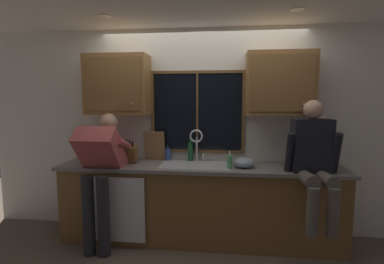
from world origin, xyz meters
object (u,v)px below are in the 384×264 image
at_px(cutting_board, 154,146).
at_px(mixing_bowl, 244,163).
at_px(soap_dispenser, 230,162).
at_px(knife_block, 131,154).
at_px(bottle_green_glass, 190,151).
at_px(bottle_tall_clear, 168,154).
at_px(person_standing, 101,166).
at_px(person_sitting_on_counter, 314,157).

distance_m(cutting_board, mixing_bowl, 1.14).
bearing_deg(mixing_bowl, soap_dispenser, -156.52).
bearing_deg(knife_block, cutting_board, 40.06).
bearing_deg(bottle_green_glass, bottle_tall_clear, -178.08).
height_order(person_standing, cutting_board, person_standing).
relative_size(cutting_board, soap_dispenser, 1.89).
bearing_deg(mixing_bowl, person_sitting_on_counter, -17.82).
xyz_separation_m(cutting_board, mixing_bowl, (1.10, -0.26, -0.13)).
xyz_separation_m(knife_block, soap_dispenser, (1.17, -0.13, -0.03)).
bearing_deg(bottle_tall_clear, person_standing, -142.05).
bearing_deg(bottle_green_glass, person_sitting_on_counter, -20.42).
bearing_deg(person_sitting_on_counter, person_standing, -179.42).
bearing_deg(cutting_board, mixing_bowl, -13.34).
bearing_deg(soap_dispenser, person_sitting_on_counter, -10.07).
height_order(person_sitting_on_counter, bottle_green_glass, person_sitting_on_counter).
distance_m(knife_block, soap_dispenser, 1.18).
bearing_deg(person_sitting_on_counter, bottle_tall_clear, 163.28).
bearing_deg(person_sitting_on_counter, mixing_bowl, 162.18).
xyz_separation_m(mixing_bowl, bottle_tall_clear, (-0.93, 0.26, 0.03)).
relative_size(person_sitting_on_counter, soap_dispenser, 6.38).
height_order(cutting_board, bottle_green_glass, cutting_board).
relative_size(cutting_board, bottle_green_glass, 1.24).
distance_m(person_standing, cutting_board, 0.72).
distance_m(bottle_green_glass, bottle_tall_clear, 0.29).
relative_size(mixing_bowl, soap_dispenser, 1.21).
distance_m(person_sitting_on_counter, bottle_tall_clear, 1.69).
relative_size(person_standing, bottle_tall_clear, 7.77).
height_order(bottle_green_glass, bottle_tall_clear, bottle_green_glass).
distance_m(person_sitting_on_counter, bottle_green_glass, 1.42).
height_order(mixing_bowl, bottle_green_glass, bottle_green_glass).
distance_m(person_sitting_on_counter, knife_block, 2.04).
height_order(person_standing, soap_dispenser, person_standing).
bearing_deg(bottle_tall_clear, soap_dispenser, -23.58).
distance_m(cutting_board, bottle_tall_clear, 0.20).
relative_size(person_sitting_on_counter, mixing_bowl, 5.27).
bearing_deg(person_standing, bottle_tall_clear, 37.95).
xyz_separation_m(person_sitting_on_counter, cutting_board, (-1.79, 0.48, -0.00)).
distance_m(mixing_bowl, soap_dispenser, 0.18).
distance_m(knife_block, mixing_bowl, 1.34).
relative_size(mixing_bowl, bottle_tall_clear, 1.23).
bearing_deg(mixing_bowl, knife_block, 177.35).
bearing_deg(bottle_tall_clear, person_sitting_on_counter, -16.72).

